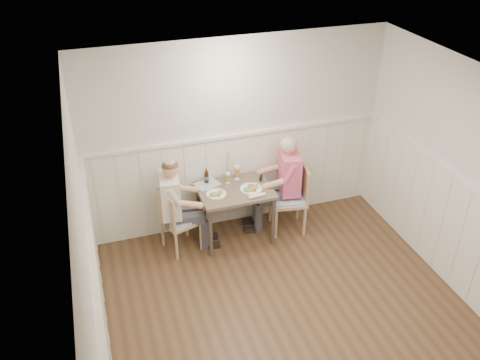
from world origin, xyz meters
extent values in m
plane|color=#4B301F|center=(0.00, 0.00, 0.00)|extent=(4.50, 4.50, 0.00)
cube|color=silver|center=(0.00, 2.25, 1.30)|extent=(4.00, 0.04, 2.60)
cube|color=silver|center=(-2.00, 0.00, 1.30)|extent=(0.04, 4.50, 2.60)
cube|color=white|center=(0.00, 0.00, 2.59)|extent=(4.00, 4.50, 0.02)
cube|color=white|center=(0.00, 2.23, 0.65)|extent=(3.98, 0.03, 1.30)
cube|color=white|center=(-1.99, 0.00, 0.65)|extent=(0.03, 4.48, 1.30)
cube|color=white|center=(1.99, 0.00, 0.65)|extent=(0.03, 4.48, 1.30)
cube|color=silver|center=(0.00, 2.22, 1.32)|extent=(3.98, 0.06, 0.04)
cube|color=silver|center=(-1.97, 0.00, 1.32)|extent=(0.06, 4.48, 0.04)
cube|color=brown|center=(-0.16, 1.84, 0.73)|extent=(0.94, 0.70, 0.04)
cylinder|color=#3F3833|center=(-0.58, 1.54, 0.35)|extent=(0.05, 0.05, 0.71)
cylinder|color=#3F3833|center=(-0.58, 2.14, 0.35)|extent=(0.05, 0.05, 0.71)
cylinder|color=#3F3833|center=(0.26, 1.54, 0.35)|extent=(0.05, 0.05, 0.71)
cylinder|color=#3F3833|center=(0.26, 2.14, 0.35)|extent=(0.05, 0.05, 0.71)
cube|color=#A08A5C|center=(0.57, 1.80, 0.47)|extent=(0.53, 0.53, 0.04)
cube|color=#5E7DAA|center=(0.57, 1.80, 0.50)|extent=(0.47, 0.47, 0.03)
cube|color=#A08A5C|center=(0.77, 1.76, 0.73)|extent=(0.11, 0.45, 0.48)
cylinder|color=#A08A5C|center=(0.73, 1.57, 0.22)|extent=(0.04, 0.04, 0.44)
cylinder|color=#A08A5C|center=(0.34, 1.64, 0.22)|extent=(0.04, 0.04, 0.44)
cylinder|color=#A08A5C|center=(0.79, 1.96, 0.22)|extent=(0.04, 0.04, 0.44)
cylinder|color=#A08A5C|center=(0.41, 2.02, 0.22)|extent=(0.04, 0.04, 0.44)
cube|color=#A08A5C|center=(-0.90, 1.83, 0.43)|extent=(0.53, 0.53, 0.04)
cube|color=#5E7DAA|center=(-0.90, 1.83, 0.47)|extent=(0.48, 0.48, 0.03)
cube|color=#A08A5C|center=(-1.08, 1.77, 0.67)|extent=(0.16, 0.41, 0.44)
cylinder|color=#A08A5C|center=(-1.12, 1.94, 0.21)|extent=(0.04, 0.04, 0.41)
cylinder|color=#A08A5C|center=(-0.78, 2.05, 0.21)|extent=(0.04, 0.04, 0.41)
cylinder|color=#A08A5C|center=(-1.01, 1.60, 0.21)|extent=(0.04, 0.04, 0.41)
cylinder|color=#A08A5C|center=(-0.67, 1.71, 0.21)|extent=(0.04, 0.04, 0.41)
cube|color=#3F3F47|center=(0.58, 1.87, 0.23)|extent=(0.51, 0.48, 0.45)
cube|color=#3F3F47|center=(0.38, 1.91, 0.51)|extent=(0.48, 0.43, 0.13)
cube|color=#D75B83|center=(0.58, 1.87, 0.85)|extent=(0.32, 0.48, 0.55)
sphere|color=tan|center=(0.58, 1.87, 1.25)|extent=(0.22, 0.22, 0.22)
sphere|color=#A5A5A0|center=(0.58, 1.87, 1.28)|extent=(0.21, 0.21, 0.21)
cube|color=black|center=(0.22, 1.94, 0.85)|extent=(0.03, 0.07, 0.13)
cube|color=#3F3F47|center=(-0.98, 1.85, 0.22)|extent=(0.47, 0.43, 0.44)
cube|color=#3F3F47|center=(-0.79, 1.83, 0.49)|extent=(0.44, 0.39, 0.13)
cube|color=silver|center=(-0.98, 1.85, 0.82)|extent=(0.28, 0.45, 0.53)
sphere|color=tan|center=(-0.98, 1.85, 1.20)|extent=(0.21, 0.21, 0.21)
sphere|color=#4C3828|center=(-0.98, 1.85, 1.23)|extent=(0.20, 0.20, 0.20)
cylinder|color=white|center=(0.03, 1.77, 0.76)|extent=(0.29, 0.29, 0.02)
ellipsoid|color=#3F722D|center=(-0.01, 1.73, 0.80)|extent=(0.14, 0.12, 0.05)
sphere|color=tan|center=(0.09, 1.78, 0.79)|extent=(0.04, 0.04, 0.04)
cube|color=#945246|center=(0.05, 1.83, 0.78)|extent=(0.09, 0.05, 0.01)
cylinder|color=white|center=(0.11, 1.83, 0.79)|extent=(0.06, 0.06, 0.03)
cylinder|color=white|center=(-0.43, 1.79, 0.76)|extent=(0.25, 0.25, 0.02)
ellipsoid|color=#3F722D|center=(-0.46, 1.76, 0.79)|extent=(0.12, 0.10, 0.05)
sphere|color=tan|center=(-0.37, 1.80, 0.78)|extent=(0.03, 0.03, 0.03)
cylinder|color=silver|center=(-0.06, 2.07, 0.75)|extent=(0.07, 0.07, 0.01)
cylinder|color=silver|center=(-0.06, 2.07, 0.80)|extent=(0.01, 0.01, 0.09)
cone|color=gold|center=(-0.06, 2.07, 0.88)|extent=(0.08, 0.08, 0.08)
cylinder|color=silver|center=(-0.06, 2.07, 0.94)|extent=(0.08, 0.08, 0.03)
cylinder|color=silver|center=(-0.21, 2.01, 0.75)|extent=(0.05, 0.05, 0.01)
cylinder|color=silver|center=(-0.21, 2.01, 0.79)|extent=(0.01, 0.01, 0.07)
cone|color=gold|center=(-0.21, 2.01, 0.85)|extent=(0.06, 0.06, 0.06)
cylinder|color=silver|center=(-0.21, 2.01, 0.89)|extent=(0.06, 0.06, 0.03)
cylinder|color=black|center=(-0.47, 2.10, 0.83)|extent=(0.06, 0.06, 0.15)
cone|color=black|center=(-0.47, 2.10, 0.92)|extent=(0.06, 0.06, 0.04)
cylinder|color=black|center=(-0.47, 2.10, 0.95)|extent=(0.02, 0.02, 0.03)
cylinder|color=#2E5BB1|center=(-0.47, 2.10, 0.83)|extent=(0.06, 0.06, 0.04)
cylinder|color=white|center=(0.04, 1.57, 0.77)|extent=(0.22, 0.06, 0.05)
cylinder|color=silver|center=(-0.18, 2.12, 0.79)|extent=(0.05, 0.05, 0.09)
cylinder|color=#D3C481|center=(-0.18, 2.12, 0.95)|extent=(0.03, 0.03, 0.29)
cone|color=#D3C481|center=(-0.18, 2.12, 1.12)|extent=(0.04, 0.04, 0.10)
cube|color=#5E7DAA|center=(-0.47, 2.06, 0.75)|extent=(0.37, 0.33, 0.01)
camera|label=1|loc=(-1.81, -3.43, 4.20)|focal=38.00mm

